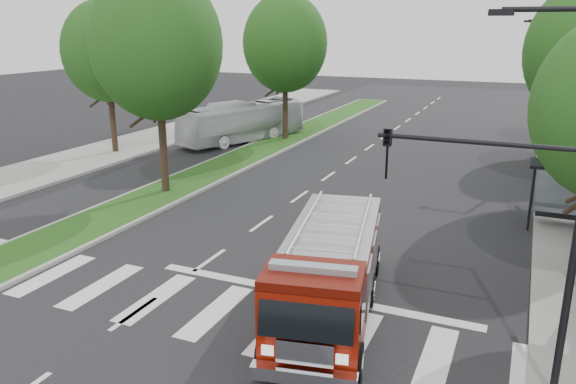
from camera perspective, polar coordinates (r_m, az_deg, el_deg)
name	(u,v)px	position (r m, az deg, el deg)	size (l,w,h in m)	color
ground	(210,260)	(19.28, -7.96, -6.89)	(140.00, 140.00, 0.00)	black
sidewalk_left	(87,158)	(35.41, -19.79, 3.26)	(5.00, 80.00, 0.15)	gray
median	(273,144)	(37.20, -1.52, 4.85)	(3.00, 50.00, 0.15)	gray
bus_shelter	(574,179)	(23.89, 27.07, 1.20)	(3.20, 1.60, 2.61)	black
tree_right_far	(575,56)	(39.11, 27.17, 12.17)	(5.00, 5.00, 8.73)	black
tree_median_near	(157,45)	(26.07, -13.20, 14.36)	(5.80, 5.80, 10.16)	black
tree_median_far	(285,43)	(38.27, -0.29, 14.85)	(5.60, 5.60, 9.72)	black
tree_left_mid	(107,51)	(35.77, -17.93, 13.44)	(5.20, 5.20, 9.16)	black
streetlight_right_near	(533,184)	(11.88, 23.67, 0.75)	(4.08, 0.22, 8.00)	black
streetlight_right_far	(553,84)	(35.16, 25.30, 9.87)	(2.11, 0.20, 8.00)	black
fire_engine	(330,272)	(15.26, 4.25, -8.11)	(3.67, 7.90, 2.64)	#520C04
city_bus	(243,122)	(38.54, -4.60, 7.15)	(2.28, 9.75, 2.72)	silver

